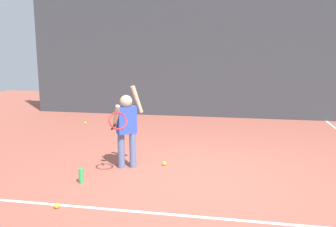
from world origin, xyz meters
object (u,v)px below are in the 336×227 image
at_px(water_bottle, 81,176).
at_px(tennis_ball_1, 57,206).
at_px(tennis_ball_3, 164,164).
at_px(tennis_player, 126,125).
at_px(tennis_ball_0, 85,123).

bearing_deg(water_bottle, tennis_ball_1, -86.44).
bearing_deg(tennis_ball_1, tennis_ball_3, 61.72).
bearing_deg(water_bottle, tennis_ball_3, 43.83).
height_order(water_bottle, tennis_ball_3, water_bottle).
height_order(tennis_player, tennis_ball_3, tennis_player).
bearing_deg(tennis_ball_3, tennis_ball_1, -118.28).
bearing_deg(tennis_ball_1, tennis_ball_0, 109.54).
distance_m(water_bottle, tennis_ball_0, 4.20).
relative_size(water_bottle, tennis_ball_1, 3.33).
bearing_deg(tennis_player, tennis_ball_0, 87.44).
bearing_deg(water_bottle, tennis_player, 59.36).
bearing_deg(tennis_ball_3, tennis_ball_0, 132.75).
relative_size(tennis_ball_0, tennis_ball_1, 1.00).
bearing_deg(tennis_ball_0, tennis_player, -56.20).
relative_size(water_bottle, tennis_ball_0, 3.33).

